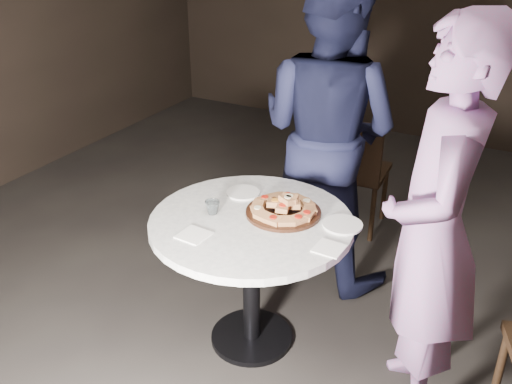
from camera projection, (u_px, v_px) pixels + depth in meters
floor at (282, 339)px, 3.20m from camera, size 7.00×7.00×0.00m
table at (251, 243)px, 2.91m from camera, size 1.36×1.36×0.77m
serving_board at (283, 212)px, 2.89m from camera, size 0.45×0.45×0.02m
focaccia_pile at (284, 206)px, 2.88m from camera, size 0.34×0.34×0.09m
plate_left at (243, 193)px, 3.10m from camera, size 0.23×0.23×0.01m
plate_right at (342, 225)px, 2.79m from camera, size 0.25×0.25×0.01m
water_glass at (212, 207)px, 2.89m from camera, size 0.10×0.10×0.07m
napkin_near at (194, 235)px, 2.71m from camera, size 0.14×0.14×0.01m
napkin_far at (329, 248)px, 2.60m from camera, size 0.13×0.13×0.01m
chair_far at (355, 167)px, 4.04m from camera, size 0.45×0.46×0.89m
diner_navy at (328, 132)px, 3.41m from camera, size 1.05×0.89×1.92m
diner_teal at (433, 234)px, 2.41m from camera, size 0.60×0.77×1.86m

